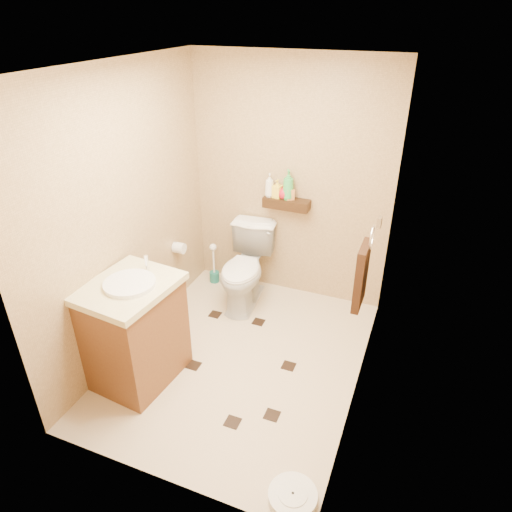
% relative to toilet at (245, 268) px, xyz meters
% --- Properties ---
extents(ground, '(2.50, 2.50, 0.00)m').
position_rel_toilet_xyz_m(ground, '(0.30, -0.83, -0.40)').
color(ground, beige).
rests_on(ground, ground).
extents(wall_back, '(2.00, 0.04, 2.40)m').
position_rel_toilet_xyz_m(wall_back, '(0.30, 0.42, 0.80)').
color(wall_back, tan).
rests_on(wall_back, ground).
extents(wall_front, '(2.00, 0.04, 2.40)m').
position_rel_toilet_xyz_m(wall_front, '(0.30, -2.08, 0.80)').
color(wall_front, tan).
rests_on(wall_front, ground).
extents(wall_left, '(0.04, 2.50, 2.40)m').
position_rel_toilet_xyz_m(wall_left, '(-0.70, -0.83, 0.80)').
color(wall_left, tan).
rests_on(wall_left, ground).
extents(wall_right, '(0.04, 2.50, 2.40)m').
position_rel_toilet_xyz_m(wall_right, '(1.30, -0.83, 0.80)').
color(wall_right, tan).
rests_on(wall_right, ground).
extents(ceiling, '(2.00, 2.50, 0.02)m').
position_rel_toilet_xyz_m(ceiling, '(0.30, -0.83, 2.00)').
color(ceiling, silver).
rests_on(ceiling, wall_back).
extents(wall_shelf, '(0.46, 0.14, 0.10)m').
position_rel_toilet_xyz_m(wall_shelf, '(0.30, 0.34, 0.62)').
color(wall_shelf, '#371E0F').
rests_on(wall_shelf, wall_back).
extents(floor_accents, '(1.08, 1.32, 0.01)m').
position_rel_toilet_xyz_m(floor_accents, '(0.34, -0.87, -0.40)').
color(floor_accents, black).
rests_on(floor_accents, ground).
extents(toilet, '(0.53, 0.83, 0.80)m').
position_rel_toilet_xyz_m(toilet, '(0.00, 0.00, 0.00)').
color(toilet, white).
rests_on(toilet, ground).
extents(vanity, '(0.67, 0.79, 1.03)m').
position_rel_toilet_xyz_m(vanity, '(-0.40, -1.31, 0.06)').
color(vanity, brown).
rests_on(vanity, ground).
extents(bathroom_scale, '(0.41, 0.41, 0.06)m').
position_rel_toilet_xyz_m(bathroom_scale, '(1.12, -1.90, -0.37)').
color(bathroom_scale, white).
rests_on(bathroom_scale, ground).
extents(toilet_brush, '(0.11, 0.11, 0.47)m').
position_rel_toilet_xyz_m(toilet_brush, '(-0.48, 0.24, -0.24)').
color(toilet_brush, '#1A6B61').
rests_on(toilet_brush, ground).
extents(towel_ring, '(0.12, 0.30, 0.76)m').
position_rel_toilet_xyz_m(towel_ring, '(1.22, -0.58, 0.54)').
color(towel_ring, silver).
rests_on(towel_ring, wall_right).
extents(toilet_paper, '(0.12, 0.11, 0.12)m').
position_rel_toilet_xyz_m(toilet_paper, '(-0.64, -0.18, 0.20)').
color(toilet_paper, white).
rests_on(toilet_paper, wall_left).
extents(bottle_a, '(0.12, 0.12, 0.23)m').
position_rel_toilet_xyz_m(bottle_a, '(0.12, 0.34, 0.78)').
color(bottle_a, white).
rests_on(bottle_a, wall_shelf).
extents(bottle_b, '(0.10, 0.10, 0.18)m').
position_rel_toilet_xyz_m(bottle_b, '(0.21, 0.34, 0.76)').
color(bottle_b, yellow).
rests_on(bottle_b, wall_shelf).
extents(bottle_c, '(0.12, 0.12, 0.15)m').
position_rel_toilet_xyz_m(bottle_c, '(0.28, 0.34, 0.74)').
color(bottle_c, red).
rests_on(bottle_c, wall_shelf).
extents(bottle_d, '(0.15, 0.15, 0.29)m').
position_rel_toilet_xyz_m(bottle_d, '(0.32, 0.34, 0.81)').
color(bottle_d, green).
rests_on(bottle_d, wall_shelf).
extents(bottle_e, '(0.10, 0.10, 0.16)m').
position_rel_toilet_xyz_m(bottle_e, '(0.34, 0.34, 0.75)').
color(bottle_e, '#CD8644').
rests_on(bottle_e, wall_shelf).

